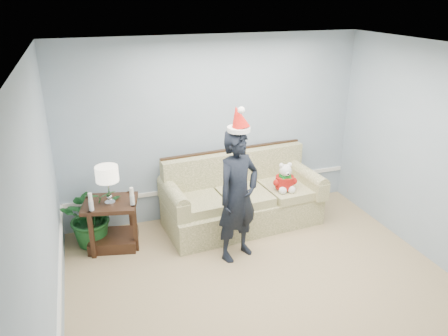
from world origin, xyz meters
name	(u,v)px	position (x,y,z in m)	size (l,w,h in m)	color
room_shell	(290,201)	(0.00, 0.00, 1.35)	(4.54, 5.04, 2.74)	tan
wainscot_trim	(154,241)	(-1.18, 1.18, 0.45)	(4.49, 4.99, 0.06)	white
sofa	(241,200)	(0.27, 2.03, 0.37)	(2.32, 1.14, 1.05)	#545F2D
side_table	(113,229)	(-1.60, 1.97, 0.26)	(0.80, 0.71, 0.66)	#371C14
table_lamp	(107,175)	(-1.60, 1.92, 1.06)	(0.29, 0.29, 0.52)	silver
candle_pair	(112,200)	(-1.58, 1.80, 0.77)	(0.57, 0.06, 0.24)	silver
houseplant	(92,215)	(-1.84, 2.12, 0.44)	(0.79, 0.68, 0.87)	#1B5724
man	(238,196)	(-0.09, 1.21, 0.86)	(0.63, 0.41, 1.71)	black
santa_hat	(238,120)	(-0.09, 1.23, 1.84)	(0.38, 0.40, 0.32)	white
teddy_bear	(285,181)	(0.85, 1.78, 0.71)	(0.29, 0.31, 0.43)	white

